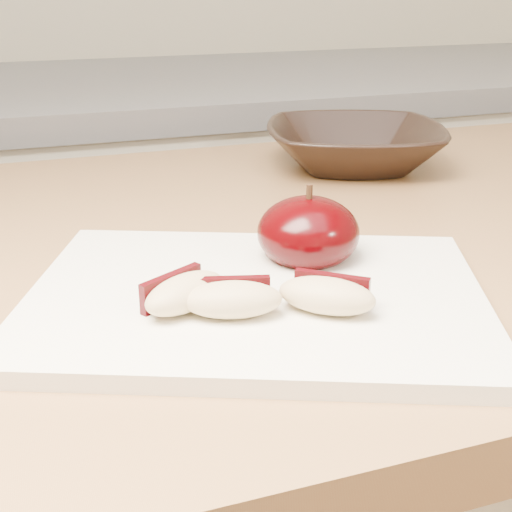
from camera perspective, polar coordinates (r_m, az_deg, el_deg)
name	(u,v)px	position (r m, az deg, el deg)	size (l,w,h in m)	color
back_cabinet	(97,328)	(1.41, -12.57, -5.66)	(2.40, 0.62, 0.94)	silver
cutting_board	(256,299)	(0.48, 0.00, -3.43)	(0.30, 0.22, 0.01)	white
apple_half	(308,233)	(0.53, 4.20, 1.88)	(0.09, 0.09, 0.06)	black
apple_wedge_a	(184,292)	(0.45, -5.81, -2.91)	(0.07, 0.06, 0.02)	tan
apple_wedge_b	(232,299)	(0.44, -1.91, -3.43)	(0.07, 0.05, 0.02)	tan
apple_wedge_c	(327,295)	(0.45, 5.73, -3.11)	(0.07, 0.06, 0.02)	tan
bowl	(354,146)	(0.83, 7.88, 8.70)	(0.20, 0.20, 0.05)	black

